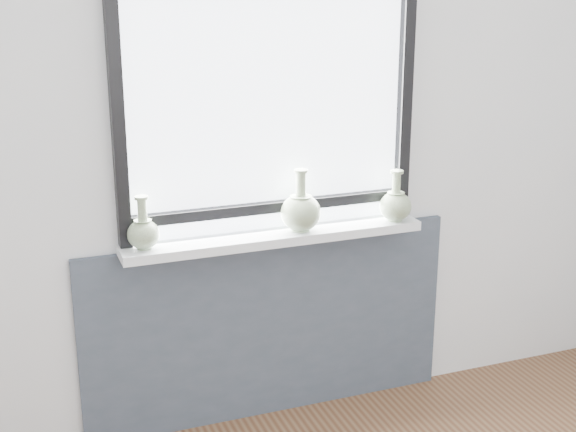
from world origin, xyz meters
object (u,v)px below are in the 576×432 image
object	(u,v)px
vase_b	(301,211)
vase_c	(396,204)
vase_a	(143,232)
windowsill	(275,237)

from	to	relation	value
vase_b	vase_c	bearing A→B (deg)	-2.14
vase_a	vase_c	bearing A→B (deg)	-1.22
windowsill	vase_a	xyz separation A→B (m)	(-0.56, -0.01, 0.09)
windowsill	vase_c	xyz separation A→B (m)	(0.56, -0.03, 0.09)
windowsill	vase_a	world-z (taller)	vase_a
vase_b	vase_c	world-z (taller)	vase_b
vase_a	vase_c	distance (m)	1.12
vase_a	vase_b	size ratio (longest dim) A/B	0.81
vase_a	vase_c	xyz separation A→B (m)	(1.12, -0.02, 0.00)
vase_a	vase_b	xyz separation A→B (m)	(0.67, -0.01, 0.02)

